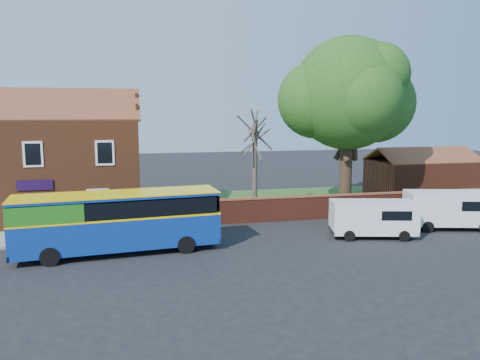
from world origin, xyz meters
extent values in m
plane|color=black|center=(0.00, 0.00, 0.00)|extent=(120.00, 120.00, 0.00)
cube|color=gray|center=(-7.00, 5.75, 0.06)|extent=(18.00, 3.50, 0.12)
cube|color=slate|center=(-7.00, 4.00, 0.07)|extent=(18.00, 0.15, 0.14)
cube|color=#426B28|center=(13.00, 13.00, 0.02)|extent=(26.00, 12.00, 0.04)
cube|color=brown|center=(-7.00, 11.50, 3.25)|extent=(12.00, 8.00, 6.50)
cube|color=brown|center=(-7.00, 9.50, 7.50)|extent=(12.30, 4.08, 2.16)
cube|color=brown|center=(-7.00, 13.50, 7.50)|extent=(12.30, 4.08, 2.16)
cube|color=black|center=(-7.00, 7.47, 4.60)|extent=(1.10, 0.06, 1.50)
cube|color=#4C0F19|center=(-7.00, 7.45, 1.10)|extent=(0.95, 0.04, 2.10)
cube|color=silver|center=(-7.00, 7.47, 1.15)|extent=(1.20, 0.06, 2.30)
cube|color=#1E0A2F|center=(-7.00, 7.44, 2.80)|extent=(2.00, 0.06, 0.60)
cube|color=maroon|center=(13.00, 7.00, 0.75)|extent=(22.00, 0.30, 1.50)
cube|color=brown|center=(13.00, 7.00, 1.55)|extent=(22.00, 0.38, 0.10)
cube|color=maroon|center=(22.00, 13.00, 1.50)|extent=(8.00, 5.00, 3.00)
cube|color=brown|center=(22.00, 11.75, 3.55)|extent=(8.20, 2.56, 1.24)
cube|color=brown|center=(22.00, 14.25, 3.55)|extent=(8.20, 2.56, 1.24)
cube|color=#0E349A|center=(-2.16, 2.17, 1.13)|extent=(10.11, 3.44, 1.58)
cube|color=yellow|center=(-2.16, 2.17, 1.92)|extent=(10.13, 3.46, 0.10)
cube|color=black|center=(-2.16, 2.17, 2.40)|extent=(9.71, 3.42, 0.79)
cube|color=#267C1B|center=(-5.41, 1.85, 2.40)|extent=(3.60, 2.84, 0.84)
cube|color=#0E349A|center=(-2.16, 2.17, 2.92)|extent=(10.11, 3.44, 0.14)
cube|color=yellow|center=(-2.16, 2.17, 3.00)|extent=(10.15, 3.48, 0.06)
cylinder|color=black|center=(-5.20, 0.71, 0.45)|extent=(0.92, 0.37, 0.89)
cylinder|color=black|center=(-5.43, 3.01, 0.45)|extent=(0.92, 0.37, 0.89)
cylinder|color=black|center=(1.11, 1.33, 0.45)|extent=(0.92, 0.37, 0.89)
cylinder|color=black|center=(0.89, 3.64, 0.45)|extent=(0.92, 0.37, 0.89)
cube|color=white|center=(11.73, 2.08, 1.17)|extent=(4.97, 2.91, 1.77)
cube|color=black|center=(13.77, 1.59, 1.45)|extent=(0.45, 1.56, 0.70)
cube|color=black|center=(13.95, 1.54, 0.37)|extent=(0.54, 1.84, 0.22)
cylinder|color=black|center=(10.07, 1.58, 0.31)|extent=(0.65, 0.36, 0.62)
cylinder|color=black|center=(10.48, 3.28, 0.31)|extent=(0.65, 0.36, 0.62)
cylinder|color=black|center=(12.97, 0.88, 0.31)|extent=(0.65, 0.36, 0.62)
cylinder|color=black|center=(13.38, 2.58, 0.31)|extent=(0.65, 0.36, 0.62)
cube|color=white|center=(17.23, 2.84, 1.28)|extent=(5.47, 3.24, 1.95)
cylinder|color=black|center=(15.40, 2.30, 0.34)|extent=(0.71, 0.38, 0.68)
cylinder|color=black|center=(15.87, 4.17, 0.34)|extent=(0.71, 0.38, 0.68)
cylinder|color=black|center=(19.05, 3.37, 0.34)|extent=(0.71, 0.38, 0.68)
cylinder|color=black|center=(13.60, 9.71, 2.55)|extent=(0.89, 0.89, 5.10)
sphere|color=#386F22|center=(13.60, 9.71, 8.31)|extent=(7.98, 7.98, 7.98)
sphere|color=#386F22|center=(15.93, 10.15, 7.64)|extent=(5.76, 5.76, 5.76)
sphere|color=#386F22|center=(11.50, 10.37, 7.87)|extent=(5.54, 5.54, 5.54)
cylinder|color=#4C4238|center=(6.86, 9.95, 3.13)|extent=(0.36, 0.36, 6.25)
cylinder|color=#4C4238|center=(6.86, 9.95, 5.36)|extent=(0.37, 3.05, 2.46)
cylinder|color=#4C4238|center=(6.86, 9.95, 5.14)|extent=(1.59, 2.25, 2.25)
cylinder|color=#4C4238|center=(6.86, 9.95, 5.58)|extent=(2.56, 1.17, 2.49)
camera|label=1|loc=(-1.20, -21.38, 7.02)|focal=35.00mm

